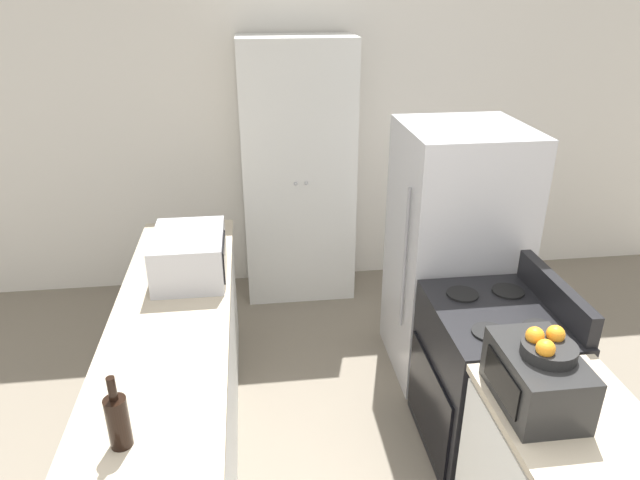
{
  "coord_description": "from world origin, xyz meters",
  "views": [
    {
      "loc": [
        -0.38,
        -1.09,
        2.43
      ],
      "look_at": [
        0.0,
        1.9,
        1.05
      ],
      "focal_mm": 32.0,
      "sensor_mm": 36.0,
      "label": 1
    }
  ],
  "objects_px": {
    "wine_bottle": "(118,420)",
    "fruit_bowl": "(548,347)",
    "pantry_cabinet": "(298,174)",
    "toaster_oven": "(536,378)",
    "microwave": "(190,255)",
    "refrigerator": "(454,254)",
    "stove": "(489,380)"
  },
  "relations": [
    {
      "from": "wine_bottle",
      "to": "fruit_bowl",
      "type": "distance_m",
      "value": 1.61
    },
    {
      "from": "pantry_cabinet",
      "to": "fruit_bowl",
      "type": "distance_m",
      "value": 2.72
    },
    {
      "from": "wine_bottle",
      "to": "toaster_oven",
      "type": "distance_m",
      "value": 1.59
    },
    {
      "from": "pantry_cabinet",
      "to": "microwave",
      "type": "relative_size",
      "value": 4.09
    },
    {
      "from": "fruit_bowl",
      "to": "toaster_oven",
      "type": "bearing_deg",
      "value": 142.02
    },
    {
      "from": "pantry_cabinet",
      "to": "wine_bottle",
      "type": "distance_m",
      "value": 2.79
    },
    {
      "from": "microwave",
      "to": "wine_bottle",
      "type": "height_order",
      "value": "wine_bottle"
    },
    {
      "from": "refrigerator",
      "to": "microwave",
      "type": "distance_m",
      "value": 1.66
    },
    {
      "from": "pantry_cabinet",
      "to": "fruit_bowl",
      "type": "bearing_deg",
      "value": -74.73
    },
    {
      "from": "refrigerator",
      "to": "toaster_oven",
      "type": "relative_size",
      "value": 3.91
    },
    {
      "from": "pantry_cabinet",
      "to": "fruit_bowl",
      "type": "relative_size",
      "value": 9.87
    },
    {
      "from": "wine_bottle",
      "to": "toaster_oven",
      "type": "relative_size",
      "value": 0.71
    },
    {
      "from": "pantry_cabinet",
      "to": "fruit_bowl",
      "type": "height_order",
      "value": "pantry_cabinet"
    },
    {
      "from": "wine_bottle",
      "to": "fruit_bowl",
      "type": "height_order",
      "value": "fruit_bowl"
    },
    {
      "from": "stove",
      "to": "wine_bottle",
      "type": "height_order",
      "value": "wine_bottle"
    },
    {
      "from": "microwave",
      "to": "wine_bottle",
      "type": "relative_size",
      "value": 1.68
    },
    {
      "from": "microwave",
      "to": "toaster_oven",
      "type": "distance_m",
      "value": 1.91
    },
    {
      "from": "pantry_cabinet",
      "to": "refrigerator",
      "type": "xyz_separation_m",
      "value": [
        0.9,
        -1.14,
        -0.21
      ]
    },
    {
      "from": "toaster_oven",
      "to": "pantry_cabinet",
      "type": "bearing_deg",
      "value": 105.04
    },
    {
      "from": "toaster_oven",
      "to": "stove",
      "type": "bearing_deg",
      "value": 77.25
    },
    {
      "from": "pantry_cabinet",
      "to": "stove",
      "type": "height_order",
      "value": "pantry_cabinet"
    },
    {
      "from": "pantry_cabinet",
      "to": "toaster_oven",
      "type": "xyz_separation_m",
      "value": [
        0.7,
        -2.61,
        -0.03
      ]
    },
    {
      "from": "fruit_bowl",
      "to": "refrigerator",
      "type": "bearing_deg",
      "value": 83.06
    },
    {
      "from": "pantry_cabinet",
      "to": "wine_bottle",
      "type": "height_order",
      "value": "pantry_cabinet"
    },
    {
      "from": "wine_bottle",
      "to": "fruit_bowl",
      "type": "relative_size",
      "value": 1.43
    },
    {
      "from": "stove",
      "to": "refrigerator",
      "type": "relative_size",
      "value": 0.63
    },
    {
      "from": "refrigerator",
      "to": "toaster_oven",
      "type": "distance_m",
      "value": 1.49
    },
    {
      "from": "microwave",
      "to": "fruit_bowl",
      "type": "xyz_separation_m",
      "value": [
        1.45,
        -1.27,
        0.14
      ]
    },
    {
      "from": "microwave",
      "to": "wine_bottle",
      "type": "bearing_deg",
      "value": -96.64
    },
    {
      "from": "toaster_oven",
      "to": "fruit_bowl",
      "type": "xyz_separation_m",
      "value": [
        0.01,
        -0.01,
        0.16
      ]
    },
    {
      "from": "refrigerator",
      "to": "fruit_bowl",
      "type": "height_order",
      "value": "refrigerator"
    },
    {
      "from": "wine_bottle",
      "to": "microwave",
      "type": "bearing_deg",
      "value": 83.36
    }
  ]
}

